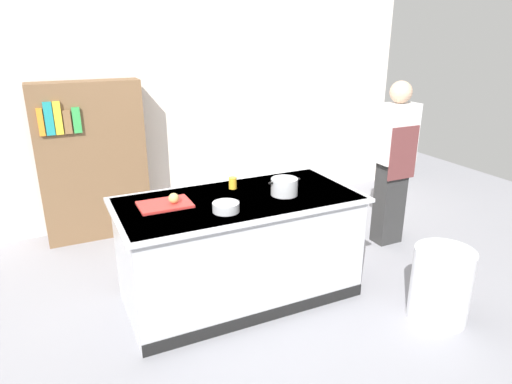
{
  "coord_description": "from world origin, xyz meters",
  "views": [
    {
      "loc": [
        -1.35,
        -3.16,
        2.19
      ],
      "look_at": [
        0.25,
        0.2,
        0.85
      ],
      "focal_mm": 31.81,
      "sensor_mm": 36.0,
      "label": 1
    }
  ],
  "objects_px": {
    "juice_cup": "(233,183)",
    "person_chef": "(394,161)",
    "trash_bin": "(441,285)",
    "mixing_bowl": "(226,207)",
    "stock_pot": "(284,187)",
    "bookshelf": "(93,162)",
    "onion": "(174,198)"
  },
  "relations": [
    {
      "from": "person_chef",
      "to": "bookshelf",
      "type": "bearing_deg",
      "value": 73.15
    },
    {
      "from": "person_chef",
      "to": "bookshelf",
      "type": "xyz_separation_m",
      "value": [
        -2.79,
        1.51,
        -0.06
      ]
    },
    {
      "from": "trash_bin",
      "to": "juice_cup",
      "type": "bearing_deg",
      "value": 135.34
    },
    {
      "from": "trash_bin",
      "to": "mixing_bowl",
      "type": "bearing_deg",
      "value": 152.77
    },
    {
      "from": "bookshelf",
      "to": "person_chef",
      "type": "bearing_deg",
      "value": -28.34
    },
    {
      "from": "juice_cup",
      "to": "bookshelf",
      "type": "distance_m",
      "value": 1.84
    },
    {
      "from": "onion",
      "to": "juice_cup",
      "type": "bearing_deg",
      "value": 17.09
    },
    {
      "from": "onion",
      "to": "juice_cup",
      "type": "relative_size",
      "value": 0.82
    },
    {
      "from": "onion",
      "to": "trash_bin",
      "type": "distance_m",
      "value": 2.2
    },
    {
      "from": "juice_cup",
      "to": "trash_bin",
      "type": "bearing_deg",
      "value": -44.66
    },
    {
      "from": "juice_cup",
      "to": "trash_bin",
      "type": "xyz_separation_m",
      "value": [
        1.24,
        -1.23,
        -0.65
      ]
    },
    {
      "from": "mixing_bowl",
      "to": "bookshelf",
      "type": "relative_size",
      "value": 0.12
    },
    {
      "from": "onion",
      "to": "stock_pot",
      "type": "xyz_separation_m",
      "value": [
        0.89,
        -0.15,
        0.01
      ]
    },
    {
      "from": "mixing_bowl",
      "to": "person_chef",
      "type": "distance_m",
      "value": 2.13
    },
    {
      "from": "juice_cup",
      "to": "person_chef",
      "type": "height_order",
      "value": "person_chef"
    },
    {
      "from": "juice_cup",
      "to": "trash_bin",
      "type": "relative_size",
      "value": 0.17
    },
    {
      "from": "trash_bin",
      "to": "person_chef",
      "type": "xyz_separation_m",
      "value": [
        0.58,
        1.28,
        0.61
      ]
    },
    {
      "from": "stock_pot",
      "to": "mixing_bowl",
      "type": "height_order",
      "value": "stock_pot"
    },
    {
      "from": "trash_bin",
      "to": "person_chef",
      "type": "relative_size",
      "value": 0.35
    },
    {
      "from": "stock_pot",
      "to": "mixing_bowl",
      "type": "distance_m",
      "value": 0.59
    },
    {
      "from": "juice_cup",
      "to": "person_chef",
      "type": "distance_m",
      "value": 1.82
    },
    {
      "from": "onion",
      "to": "juice_cup",
      "type": "distance_m",
      "value": 0.59
    },
    {
      "from": "mixing_bowl",
      "to": "bookshelf",
      "type": "xyz_separation_m",
      "value": [
        -0.72,
        2.02,
        -0.08
      ]
    },
    {
      "from": "stock_pot",
      "to": "bookshelf",
      "type": "distance_m",
      "value": 2.29
    },
    {
      "from": "bookshelf",
      "to": "stock_pot",
      "type": "bearing_deg",
      "value": -55.52
    },
    {
      "from": "mixing_bowl",
      "to": "bookshelf",
      "type": "height_order",
      "value": "bookshelf"
    },
    {
      "from": "stock_pot",
      "to": "mixing_bowl",
      "type": "relative_size",
      "value": 1.41
    },
    {
      "from": "onion",
      "to": "stock_pot",
      "type": "bearing_deg",
      "value": -9.68
    },
    {
      "from": "onion",
      "to": "person_chef",
      "type": "height_order",
      "value": "person_chef"
    },
    {
      "from": "mixing_bowl",
      "to": "person_chef",
      "type": "bearing_deg",
      "value": 13.91
    },
    {
      "from": "bookshelf",
      "to": "mixing_bowl",
      "type": "bearing_deg",
      "value": -70.34
    },
    {
      "from": "stock_pot",
      "to": "juice_cup",
      "type": "height_order",
      "value": "stock_pot"
    }
  ]
}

